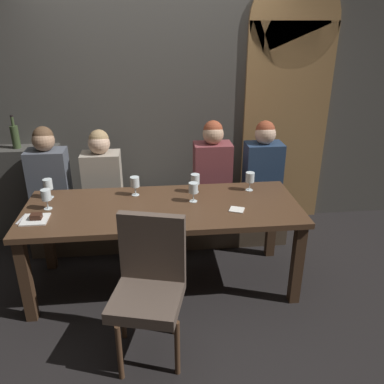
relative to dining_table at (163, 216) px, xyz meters
The scene contains 21 objects.
ground 0.65m from the dining_table, ahead, with size 9.00×9.00×0.00m, color black.
back_wall_tiled 1.49m from the dining_table, 90.00° to the left, with size 6.00×0.12×3.00m, color #4C4944.
arched_door 1.91m from the dining_table, 40.43° to the left, with size 0.90×0.05×2.55m.
back_counter 1.87m from the dining_table, 146.14° to the left, with size 1.10×0.28×0.95m, color #413E3A.
dining_table is the anchor object (origin of this frame).
banquette_bench 0.82m from the dining_table, 90.00° to the left, with size 2.50×0.44×0.45m.
chair_near_side 0.74m from the dining_table, 99.33° to the right, with size 0.54×0.54×0.98m.
diner_redhead 1.27m from the dining_table, 145.42° to the left, with size 0.36×0.24×0.78m.
diner_bearded 0.92m from the dining_table, 127.36° to the left, with size 0.36×0.24×0.74m.
diner_far_end 0.91m from the dining_table, 54.77° to the left, with size 0.36×0.24×0.80m.
diner_near_end 1.26m from the dining_table, 35.53° to the left, with size 0.36×0.24×0.78m.
wine_bottle_pale_label 1.77m from the dining_table, 143.39° to the left, with size 0.08×0.08×0.33m.
wine_glass_far_right 0.33m from the dining_table, 13.54° to the left, with size 0.08×0.08×0.16m.
wine_glass_end_right 0.38m from the dining_table, 132.71° to the left, with size 0.08×0.08×0.16m.
wine_glass_end_left 0.99m from the dining_table, 164.32° to the left, with size 0.08×0.08×0.16m.
wine_glass_center_back 0.43m from the dining_table, 40.84° to the left, with size 0.08×0.08×0.16m.
wine_glass_center_front 0.92m from the dining_table, behind, with size 0.08×0.08×0.16m.
wine_glass_near_right 0.83m from the dining_table, 17.59° to the left, with size 0.08×0.08×0.16m.
dessert_plate 0.97m from the dining_table, behind, with size 0.19×0.19×0.05m.
fork_on_table 1.07m from the dining_table, behind, with size 0.02×0.17×0.01m, color silver.
folded_napkin 0.60m from the dining_table, 13.27° to the right, with size 0.11×0.10×0.01m, color silver.
Camera 1 is at (-0.06, -2.89, 2.12)m, focal length 37.32 mm.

